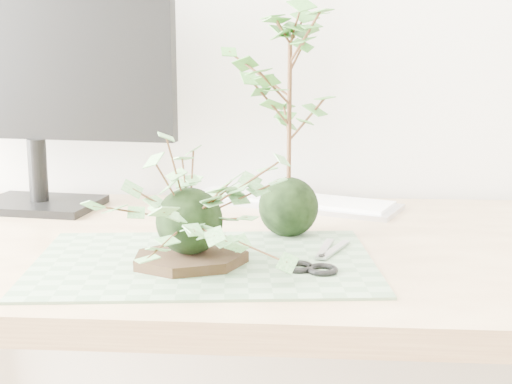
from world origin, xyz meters
TOP-DOWN VIEW (x-y plane):
  - desk at (0.01, 1.23)m, footprint 1.60×0.70m
  - cutting_mat at (-0.07, 1.11)m, footprint 0.52×0.38m
  - stone_dish at (-0.09, 1.09)m, footprint 0.22×0.22m
  - ivy_kokedama at (-0.09, 1.09)m, footprint 0.35×0.35m
  - maple_kokedama at (0.04, 1.27)m, footprint 0.24×0.24m
  - keyboard at (0.05, 1.51)m, footprint 0.44×0.28m
  - monitor at (-0.44, 1.45)m, footprint 0.55×0.19m
  - scissors at (0.09, 1.09)m, footprint 0.09×0.18m

SIDE VIEW (x-z plane):
  - desk at x=0.01m, z-range 0.28..1.02m
  - cutting_mat at x=-0.07m, z-range 0.74..0.74m
  - keyboard at x=0.05m, z-range 0.74..0.76m
  - scissors at x=0.09m, z-range 0.74..0.75m
  - stone_dish at x=-0.09m, z-range 0.74..0.76m
  - ivy_kokedama at x=-0.09m, z-range 0.76..0.95m
  - monitor at x=-0.44m, z-range 0.78..1.27m
  - maple_kokedama at x=0.04m, z-range 0.82..1.24m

